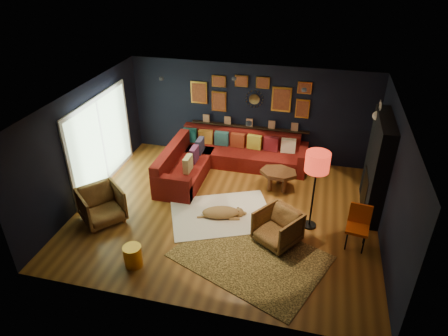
% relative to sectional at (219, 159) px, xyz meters
% --- Properties ---
extents(floor, '(6.50, 6.50, 0.00)m').
position_rel_sectional_xyz_m(floor, '(0.61, -1.81, -0.32)').
color(floor, brown).
rests_on(floor, ground).
extents(room_walls, '(6.50, 6.50, 6.50)m').
position_rel_sectional_xyz_m(room_walls, '(0.61, -1.81, 1.27)').
color(room_walls, black).
rests_on(room_walls, ground).
extents(sectional, '(3.41, 2.69, 0.86)m').
position_rel_sectional_xyz_m(sectional, '(0.00, 0.00, 0.00)').
color(sectional, maroon).
rests_on(sectional, ground).
extents(ledge, '(3.20, 0.12, 0.04)m').
position_rel_sectional_xyz_m(ledge, '(0.61, 0.87, 0.60)').
color(ledge, black).
rests_on(ledge, room_walls).
extents(gallery_wall, '(3.15, 0.04, 1.02)m').
position_rel_sectional_xyz_m(gallery_wall, '(0.60, 0.91, 1.48)').
color(gallery_wall, gold).
rests_on(gallery_wall, room_walls).
extents(sunburst_mirror, '(0.47, 0.16, 0.47)m').
position_rel_sectional_xyz_m(sunburst_mirror, '(0.71, 0.91, 1.38)').
color(sunburst_mirror, silver).
rests_on(sunburst_mirror, room_walls).
extents(fireplace, '(0.31, 1.60, 2.20)m').
position_rel_sectional_xyz_m(fireplace, '(3.71, -0.91, 0.70)').
color(fireplace, black).
rests_on(fireplace, ground).
extents(deer_head, '(0.50, 0.28, 0.45)m').
position_rel_sectional_xyz_m(deer_head, '(3.75, -0.41, 1.73)').
color(deer_head, white).
rests_on(deer_head, fireplace).
extents(sliding_door, '(0.06, 2.80, 2.20)m').
position_rel_sectional_xyz_m(sliding_door, '(-2.60, -1.21, 0.78)').
color(sliding_door, white).
rests_on(sliding_door, ground).
extents(ceiling_spots, '(3.30, 2.50, 0.06)m').
position_rel_sectional_xyz_m(ceiling_spots, '(0.61, -1.01, 2.24)').
color(ceiling_spots, black).
rests_on(ceiling_spots, room_walls).
extents(shag_rug, '(2.62, 2.32, 0.03)m').
position_rel_sectional_xyz_m(shag_rug, '(0.55, -1.94, -0.31)').
color(shag_rug, white).
rests_on(shag_rug, ground).
extents(leopard_rug, '(3.24, 2.82, 0.02)m').
position_rel_sectional_xyz_m(leopard_rug, '(1.41, -3.10, -0.31)').
color(leopard_rug, tan).
rests_on(leopard_rug, ground).
extents(coffee_table, '(0.97, 0.76, 0.46)m').
position_rel_sectional_xyz_m(coffee_table, '(1.61, -0.55, 0.07)').
color(coffee_table, brown).
rests_on(coffee_table, shag_rug).
extents(pouf, '(0.52, 0.52, 0.34)m').
position_rel_sectional_xyz_m(pouf, '(-0.69, -0.31, -0.12)').
color(pouf, maroon).
rests_on(pouf, shag_rug).
extents(armchair_left, '(1.13, 1.13, 0.85)m').
position_rel_sectional_xyz_m(armchair_left, '(-1.88, -2.73, 0.10)').
color(armchair_left, '#BB7C3A').
rests_on(armchair_left, ground).
extents(armchair_right, '(1.03, 1.02, 0.79)m').
position_rel_sectional_xyz_m(armchair_right, '(1.85, -2.54, 0.07)').
color(armchair_right, '#BB7C3A').
rests_on(armchair_right, ground).
extents(gold_stool, '(0.34, 0.34, 0.43)m').
position_rel_sectional_xyz_m(gold_stool, '(-0.66, -3.84, -0.11)').
color(gold_stool, gold).
rests_on(gold_stool, ground).
extents(orange_chair, '(0.48, 0.48, 0.90)m').
position_rel_sectional_xyz_m(orange_chair, '(3.37, -2.23, 0.21)').
color(orange_chair, black).
rests_on(orange_chair, ground).
extents(floor_lamp, '(0.48, 0.48, 1.76)m').
position_rel_sectional_xyz_m(floor_lamp, '(2.46, -1.86, 1.16)').
color(floor_lamp, black).
rests_on(floor_lamp, ground).
extents(dog, '(1.20, 0.81, 0.35)m').
position_rel_sectional_xyz_m(dog, '(0.56, -2.03, -0.13)').
color(dog, '#A6824A').
rests_on(dog, leopard_rug).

